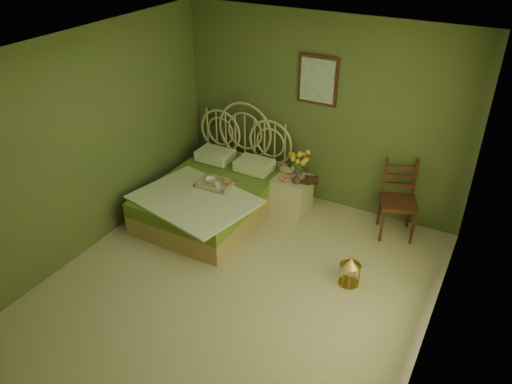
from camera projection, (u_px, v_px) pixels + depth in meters
The scene contains 14 objects.
floor at pixel (236, 289), 5.57m from camera, with size 4.50×4.50×0.00m, color #C5B98E.
ceiling at pixel (230, 57), 4.24m from camera, with size 4.50×4.50×0.00m, color silver.
wall_back at pixel (321, 114), 6.60m from camera, with size 4.00×4.00×0.00m, color #586133.
wall_left at pixel (85, 146), 5.73m from camera, with size 4.50×4.50×0.00m, color #586133.
wall_right at pixel (443, 247), 4.08m from camera, with size 4.50×4.50×0.00m, color #586133.
wall_art at pixel (318, 80), 6.38m from camera, with size 0.54×0.04×0.64m.
bed at pixel (213, 194), 6.78m from camera, with size 1.66×2.10×1.30m.
nightstand at pixel (293, 188), 6.81m from camera, with size 0.46×0.47×0.94m.
chair at pixel (401, 194), 6.27m from camera, with size 0.57×0.57×1.00m.
birdcage at pixel (350, 271), 5.56m from camera, with size 0.23×0.23×0.36m.
book_lower at pixel (305, 180), 6.66m from camera, with size 0.17×0.23×0.02m, color #381E0F.
book_upper at pixel (305, 179), 6.65m from camera, with size 0.16×0.21×0.02m, color #472819.
cereal_bowl at pixel (210, 180), 6.65m from camera, with size 0.14×0.14×0.04m, color white.
coffee_cup at pixel (217, 185), 6.48m from camera, with size 0.08×0.08×0.07m, color white.
Camera 1 is at (2.23, -3.61, 3.77)m, focal length 35.00 mm.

